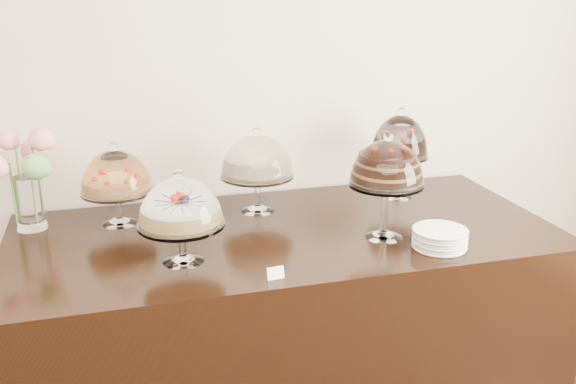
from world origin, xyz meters
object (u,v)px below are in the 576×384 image
object	(u,v)px
cake_stand_cheesecake	(257,160)
cake_stand_fruit_tart	(116,175)
cake_stand_choco_layer	(387,167)
flower_vase	(26,173)
cake_stand_dark_choco	(400,140)
display_counter	(285,327)
plate_stack	(440,238)
cake_stand_sugar_sponge	(180,207)

from	to	relation	value
cake_stand_cheesecake	cake_stand_fruit_tart	world-z (taller)	cake_stand_cheesecake
cake_stand_choco_layer	flower_vase	size ratio (longest dim) A/B	1.02
cake_stand_dark_choco	cake_stand_fruit_tart	bearing A→B (deg)	-179.71
display_counter	flower_vase	size ratio (longest dim) A/B	5.24
cake_stand_cheesecake	plate_stack	size ratio (longest dim) A/B	1.86
cake_stand_fruit_tart	cake_stand_sugar_sponge	bearing A→B (deg)	-65.34
cake_stand_cheesecake	cake_stand_fruit_tart	size ratio (longest dim) A/B	1.07
display_counter	cake_stand_choco_layer	size ratio (longest dim) A/B	5.13
cake_stand_fruit_tart	cake_stand_dark_choco	bearing A→B (deg)	0.29
cake_stand_sugar_sponge	cake_stand_fruit_tart	bearing A→B (deg)	114.66
display_counter	flower_vase	xyz separation A→B (m)	(-0.99, 0.29, 0.69)
display_counter	cake_stand_choco_layer	xyz separation A→B (m)	(0.36, -0.18, 0.74)
display_counter	plate_stack	world-z (taller)	plate_stack
cake_stand_cheesecake	plate_stack	bearing A→B (deg)	-45.50
flower_vase	plate_stack	xyz separation A→B (m)	(1.51, -0.62, -0.20)
cake_stand_cheesecake	cake_stand_dark_choco	bearing A→B (deg)	1.20
cake_stand_choco_layer	cake_stand_dark_choco	bearing A→B (deg)	59.37
cake_stand_fruit_tart	plate_stack	size ratio (longest dim) A/B	1.73
flower_vase	plate_stack	world-z (taller)	flower_vase
cake_stand_sugar_sponge	cake_stand_choco_layer	xyz separation A→B (m)	(0.80, 0.02, 0.08)
cake_stand_choco_layer	display_counter	bearing A→B (deg)	153.94
cake_stand_sugar_sponge	cake_stand_choco_layer	bearing A→B (deg)	1.43
flower_vase	cake_stand_sugar_sponge	bearing A→B (deg)	-41.35
cake_stand_dark_choco	cake_stand_fruit_tart	size ratio (longest dim) A/B	1.21
cake_stand_dark_choco	plate_stack	bearing A→B (deg)	-99.57
cake_stand_cheesecake	cake_stand_fruit_tart	distance (m)	0.59
cake_stand_sugar_sponge	cake_stand_choco_layer	world-z (taller)	cake_stand_choco_layer
cake_stand_sugar_sponge	cake_stand_dark_choco	size ratio (longest dim) A/B	0.83
cake_stand_dark_choco	cake_stand_fruit_tart	distance (m)	1.27
cake_stand_sugar_sponge	flower_vase	distance (m)	0.74
flower_vase	display_counter	bearing A→B (deg)	-16.43
flower_vase	cake_stand_choco_layer	bearing A→B (deg)	-19.11
display_counter	plate_stack	distance (m)	0.79
display_counter	flower_vase	distance (m)	1.24
display_counter	cake_stand_cheesecake	distance (m)	0.73
display_counter	cake_stand_fruit_tart	size ratio (longest dim) A/B	6.26
cake_stand_sugar_sponge	flower_vase	world-z (taller)	flower_vase
cake_stand_fruit_tart	plate_stack	xyz separation A→B (m)	(1.17, -0.59, -0.17)
display_counter	cake_stand_sugar_sponge	distance (m)	0.82
cake_stand_sugar_sponge	cake_stand_fruit_tart	world-z (taller)	same
display_counter	cake_stand_choco_layer	bearing A→B (deg)	-26.06
cake_stand_choco_layer	cake_stand_sugar_sponge	bearing A→B (deg)	-178.57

